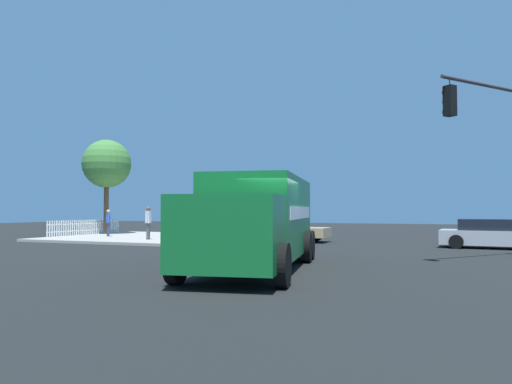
% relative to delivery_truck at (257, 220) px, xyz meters
% --- Properties ---
extents(ground_plane, '(100.00, 100.00, 0.00)m').
position_rel_delivery_truck_xyz_m(ground_plane, '(0.87, 0.45, -1.42)').
color(ground_plane, black).
extents(sidewalk_corner_near, '(10.03, 10.03, 0.14)m').
position_rel_delivery_truck_xyz_m(sidewalk_corner_near, '(-11.21, -11.63, -1.35)').
color(sidewalk_corner_near, '#9E998E').
rests_on(sidewalk_corner_near, ground).
extents(delivery_truck, '(8.11, 4.03, 2.69)m').
position_rel_delivery_truck_xyz_m(delivery_truck, '(0.00, 0.00, 0.00)').
color(delivery_truck, '#146B2D').
rests_on(delivery_truck, ground).
extents(traffic_light_primary, '(4.00, 3.18, 6.07)m').
position_rel_delivery_truck_xyz_m(traffic_light_primary, '(-5.34, 7.07, 2.62)').
color(traffic_light_primary, '#38383D').
rests_on(traffic_light_primary, ground).
extents(pickup_tan, '(2.30, 5.22, 1.38)m').
position_rel_delivery_truck_xyz_m(pickup_tan, '(-11.74, -3.34, -0.69)').
color(pickup_tan, tan).
rests_on(pickup_tan, ground).
extents(sedan_silver, '(2.28, 4.41, 1.31)m').
position_rel_delivery_truck_xyz_m(sedan_silver, '(-10.90, 6.84, -0.79)').
color(sedan_silver, '#B7BABF').
rests_on(sedan_silver, ground).
extents(pedestrian_near_corner, '(0.39, 0.41, 1.60)m').
position_rel_delivery_truck_xyz_m(pedestrian_near_corner, '(-10.23, -13.83, -0.37)').
color(pedestrian_near_corner, navy).
rests_on(pedestrian_near_corner, sidewalk_corner_near).
extents(pedestrian_crossing, '(0.51, 0.31, 1.76)m').
position_rel_delivery_truck_xyz_m(pedestrian_crossing, '(-8.60, -9.82, -0.26)').
color(pedestrian_crossing, '#4C4C51').
rests_on(pedestrian_crossing, sidewalk_corner_near).
extents(picket_fence_run, '(6.40, 0.05, 0.95)m').
position_rel_delivery_truck_xyz_m(picket_fence_run, '(-11.21, -16.40, -0.80)').
color(picket_fence_run, white).
rests_on(picket_fence_run, sidewalk_corner_near).
extents(shade_tree_near, '(3.20, 3.20, 6.26)m').
position_rel_delivery_truck_xyz_m(shade_tree_near, '(-12.65, -16.02, 3.35)').
color(shade_tree_near, brown).
rests_on(shade_tree_near, sidewalk_corner_near).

